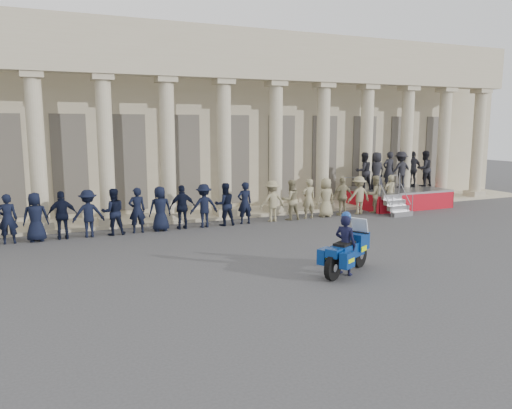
% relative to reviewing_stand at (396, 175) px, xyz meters
% --- Properties ---
extents(ground, '(90.00, 90.00, 0.00)m').
position_rel_reviewing_stand_xyz_m(ground, '(-10.82, -7.65, -1.64)').
color(ground, '#39393B').
rests_on(ground, ground).
extents(building, '(40.00, 12.50, 9.00)m').
position_rel_reviewing_stand_xyz_m(building, '(-10.82, 7.09, 2.89)').
color(building, tan).
rests_on(building, ground).
extents(officer_rank, '(21.56, 0.69, 1.83)m').
position_rel_reviewing_stand_xyz_m(officer_rank, '(-11.92, -1.26, -0.72)').
color(officer_rank, black).
rests_on(officer_rank, ground).
extents(reviewing_stand, '(4.94, 4.40, 2.88)m').
position_rel_reviewing_stand_xyz_m(reviewing_stand, '(0.00, 0.00, 0.00)').
color(reviewing_stand, gray).
rests_on(reviewing_stand, ground).
extents(motorcycle, '(2.16, 1.54, 1.53)m').
position_rel_reviewing_stand_xyz_m(motorcycle, '(-9.28, -9.27, -0.98)').
color(motorcycle, black).
rests_on(motorcycle, ground).
extents(rider, '(0.68, 0.76, 1.85)m').
position_rel_reviewing_stand_xyz_m(rider, '(-9.40, -9.34, -0.72)').
color(rider, black).
rests_on(rider, ground).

